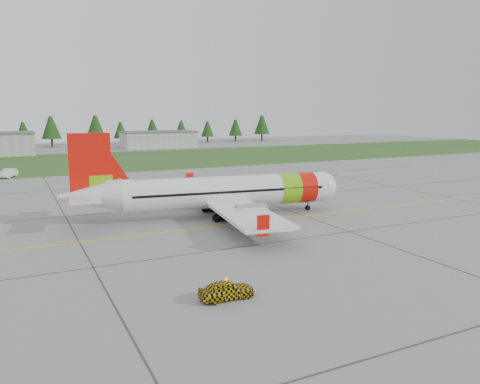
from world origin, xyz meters
TOP-DOWN VIEW (x-y plane):
  - ground at (0.00, 0.00)m, footprint 320.00×320.00m
  - aircraft at (1.39, 12.21)m, footprint 32.27×29.99m
  - follow_me_car at (-8.25, -10.13)m, footprint 1.28×1.49m
  - service_van at (-20.85, 59.36)m, footprint 2.18×2.13m
  - grass_strip at (0.00, 82.00)m, footprint 320.00×50.00m
  - taxi_guideline at (0.00, 8.00)m, footprint 120.00×0.25m
  - hangar_east at (25.00, 118.00)m, footprint 24.00×12.00m
  - treeline at (0.00, 138.00)m, footprint 160.00×8.00m

SIDE VIEW (x-z plane):
  - ground at x=0.00m, z-range 0.00..0.00m
  - taxi_guideline at x=0.00m, z-range 0.00..0.02m
  - grass_strip at x=0.00m, z-range 0.00..0.03m
  - follow_me_car at x=-8.25m, z-range 0.00..3.64m
  - service_van at x=-20.85m, z-range 0.00..4.83m
  - hangar_east at x=25.00m, z-range 0.00..5.20m
  - aircraft at x=1.39m, z-range -2.07..7.72m
  - treeline at x=0.00m, z-range 0.00..10.00m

